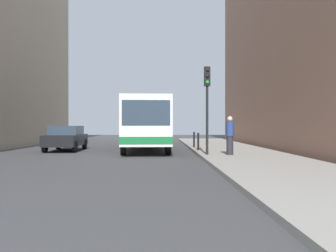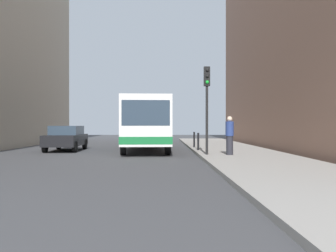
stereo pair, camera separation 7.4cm
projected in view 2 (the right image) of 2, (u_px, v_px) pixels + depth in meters
ground_plane at (133, 156)px, 19.09m from camera, size 80.00×80.00×0.00m
sidewalk at (241, 154)px, 19.18m from camera, size 4.40×40.00×0.15m
building_right at (327, 26)px, 23.26m from camera, size 7.00×32.00×15.08m
bus at (145, 122)px, 23.45m from camera, size 3.05×11.13×3.00m
car_beside_bus at (66, 138)px, 22.74m from camera, size 1.91×4.43×1.48m
car_behind_bus at (152, 133)px, 33.86m from camera, size 2.00×4.47×1.48m
traffic_light at (207, 93)px, 17.84m from camera, size 0.28×0.33×4.10m
bollard_near at (198, 141)px, 21.04m from camera, size 0.11×0.11×0.95m
bollard_mid at (194, 140)px, 23.67m from camera, size 0.11×0.11×0.95m
pedestrian_near_signal at (230, 135)px, 17.72m from camera, size 0.38×0.38×1.79m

